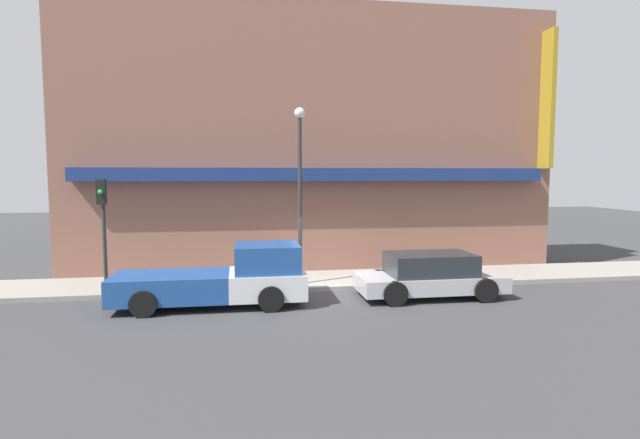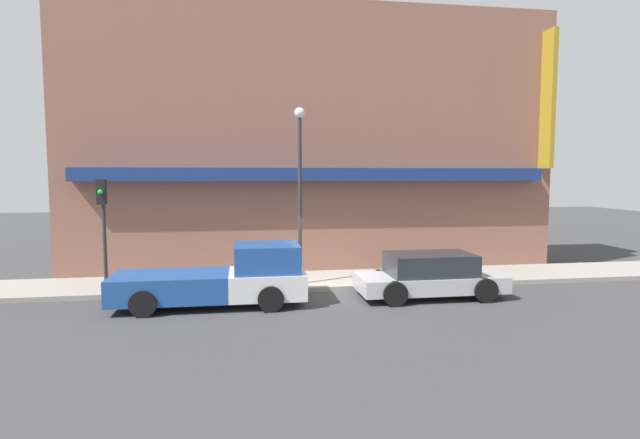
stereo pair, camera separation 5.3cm
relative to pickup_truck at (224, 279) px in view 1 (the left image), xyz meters
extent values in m
plane|color=#38383A|center=(3.55, 1.22, -0.81)|extent=(80.00, 80.00, 0.00)
cube|color=gray|center=(3.55, 2.69, -0.73)|extent=(36.00, 2.94, 0.17)
cube|color=brown|center=(3.55, 5.66, 4.53)|extent=(19.80, 3.00, 10.69)
cube|color=navy|center=(3.55, 3.86, 3.16)|extent=(18.22, 0.60, 0.50)
cube|color=olive|center=(12.95, 3.76, 6.20)|extent=(0.20, 0.80, 5.58)
cube|color=silver|center=(1.30, 0.00, -0.18)|extent=(2.29, 1.97, 0.77)
cube|color=#1E478C|center=(1.30, 0.00, 0.62)|extent=(1.95, 1.81, 0.83)
cube|color=#1E478C|center=(-1.56, 0.00, -0.18)|extent=(3.44, 1.97, 0.77)
cylinder|color=black|center=(1.36, 0.98, -0.44)|extent=(0.76, 0.22, 0.76)
cylinder|color=black|center=(1.36, -0.98, -0.44)|extent=(0.76, 0.22, 0.76)
cylinder|color=black|center=(-2.19, 0.98, -0.44)|extent=(0.76, 0.22, 0.76)
cylinder|color=black|center=(-2.19, -0.98, -0.44)|extent=(0.76, 0.22, 0.76)
cube|color=#ADADB2|center=(6.57, 0.00, -0.33)|extent=(4.71, 1.89, 0.52)
cube|color=#23282D|center=(6.57, 0.00, 0.27)|extent=(2.73, 1.70, 0.69)
cylinder|color=black|center=(8.03, 0.94, -0.44)|extent=(0.76, 0.22, 0.76)
cylinder|color=black|center=(8.03, -0.94, -0.44)|extent=(0.76, 0.22, 0.76)
cylinder|color=black|center=(5.11, 0.94, -0.44)|extent=(0.76, 0.22, 0.76)
cylinder|color=black|center=(5.11, -0.94, -0.44)|extent=(0.76, 0.22, 0.76)
cylinder|color=yellow|center=(1.92, 1.66, -0.38)|extent=(0.17, 0.17, 0.53)
sphere|color=yellow|center=(1.92, 1.66, -0.04)|extent=(0.16, 0.16, 0.16)
cylinder|color=#2D2D2D|center=(2.55, 1.88, 2.21)|extent=(0.14, 0.14, 5.72)
sphere|color=silver|center=(2.55, 1.88, 5.25)|extent=(0.36, 0.36, 0.36)
cylinder|color=#2D2D2D|center=(-3.86, 1.75, 1.18)|extent=(0.12, 0.12, 3.66)
cube|color=black|center=(-3.86, 1.59, 2.61)|extent=(0.28, 0.20, 0.80)
sphere|color=green|center=(-3.86, 1.47, 2.61)|extent=(0.16, 0.16, 0.16)
camera|label=1|loc=(0.54, -15.19, 3.15)|focal=28.00mm
camera|label=2|loc=(0.59, -15.20, 3.15)|focal=28.00mm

